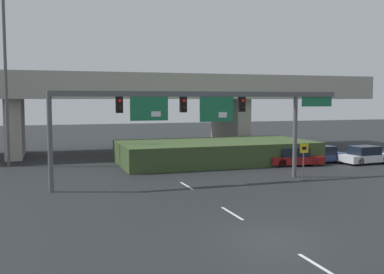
{
  "coord_description": "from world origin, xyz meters",
  "views": [
    {
      "loc": [
        -7.99,
        -14.71,
        5.18
      ],
      "look_at": [
        0.0,
        9.58,
        3.02
      ],
      "focal_mm": 42.0,
      "sensor_mm": 36.0,
      "label": 1
    }
  ],
  "objects_px": {
    "parked_sedan_mid_right": "(320,155)",
    "parked_sedan_far_right": "(365,155)",
    "highway_light_pole_near": "(5,69)",
    "speed_limit_sign": "(304,155)",
    "signal_gantry": "(199,108)",
    "parked_sedan_near_right": "(294,157)"
  },
  "relations": [
    {
      "from": "parked_sedan_mid_right",
      "to": "parked_sedan_far_right",
      "type": "height_order",
      "value": "parked_sedan_far_right"
    },
    {
      "from": "highway_light_pole_near",
      "to": "parked_sedan_mid_right",
      "type": "bearing_deg",
      "value": -13.15
    },
    {
      "from": "signal_gantry",
      "to": "highway_light_pole_near",
      "type": "bearing_deg",
      "value": 136.52
    },
    {
      "from": "signal_gantry",
      "to": "parked_sedan_near_right",
      "type": "bearing_deg",
      "value": 26.3
    },
    {
      "from": "speed_limit_sign",
      "to": "parked_sedan_far_right",
      "type": "distance_m",
      "value": 9.88
    },
    {
      "from": "speed_limit_sign",
      "to": "parked_sedan_far_right",
      "type": "bearing_deg",
      "value": 28.39
    },
    {
      "from": "parked_sedan_mid_right",
      "to": "speed_limit_sign",
      "type": "bearing_deg",
      "value": -131.49
    },
    {
      "from": "signal_gantry",
      "to": "speed_limit_sign",
      "type": "bearing_deg",
      "value": -7.12
    },
    {
      "from": "signal_gantry",
      "to": "parked_sedan_far_right",
      "type": "bearing_deg",
      "value": 13.77
    },
    {
      "from": "speed_limit_sign",
      "to": "parked_sedan_mid_right",
      "type": "bearing_deg",
      "value": 48.73
    },
    {
      "from": "highway_light_pole_near",
      "to": "parked_sedan_near_right",
      "type": "distance_m",
      "value": 23.2
    },
    {
      "from": "speed_limit_sign",
      "to": "parked_sedan_mid_right",
      "type": "distance_m",
      "value": 8.45
    },
    {
      "from": "speed_limit_sign",
      "to": "signal_gantry",
      "type": "bearing_deg",
      "value": 172.88
    },
    {
      "from": "speed_limit_sign",
      "to": "highway_light_pole_near",
      "type": "relative_size",
      "value": 0.17
    },
    {
      "from": "signal_gantry",
      "to": "parked_sedan_far_right",
      "type": "distance_m",
      "value": 16.52
    },
    {
      "from": "highway_light_pole_near",
      "to": "parked_sedan_near_right",
      "type": "bearing_deg",
      "value": -16.69
    },
    {
      "from": "parked_sedan_near_right",
      "to": "parked_sedan_far_right",
      "type": "relative_size",
      "value": 1.03
    },
    {
      "from": "highway_light_pole_near",
      "to": "parked_sedan_far_right",
      "type": "distance_m",
      "value": 29.03
    },
    {
      "from": "speed_limit_sign",
      "to": "parked_sedan_near_right",
      "type": "distance_m",
      "value": 6.24
    },
    {
      "from": "speed_limit_sign",
      "to": "parked_sedan_far_right",
      "type": "height_order",
      "value": "speed_limit_sign"
    },
    {
      "from": "parked_sedan_mid_right",
      "to": "signal_gantry",
      "type": "bearing_deg",
      "value": -156.58
    },
    {
      "from": "parked_sedan_mid_right",
      "to": "parked_sedan_far_right",
      "type": "distance_m",
      "value": 3.52
    }
  ]
}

